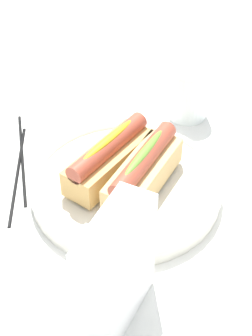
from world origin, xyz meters
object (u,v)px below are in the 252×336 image
chopstick_far (20,158)px  napkin_box (116,271)px  hotdog_back (144,170)px  chopstick_near (17,172)px  hotdog_front (109,157)px  serving_bowl (126,185)px  water_glass (188,96)px

chopstick_far → napkin_box: bearing=18.5°
hotdog_back → chopstick_near: 0.20m
hotdog_front → napkin_box: 0.21m
serving_bowl → hotdog_back: 0.05m
chopstick_near → serving_bowl: bearing=72.3°
chopstick_far → water_glass: bearing=102.9°
napkin_box → chopstick_far: (-0.20, -0.24, -0.07)m
hotdog_front → chopstick_far: bearing=-92.2°
hotdog_back → water_glass: bearing=179.9°
hotdog_back → water_glass: size_ratio=1.72×
hotdog_back → chopstick_far: (-0.01, -0.21, -0.05)m
serving_bowl → water_glass: water_glass is taller
chopstick_near → hotdog_front: bearing=75.2°
water_glass → chopstick_far: water_glass is taller
serving_bowl → hotdog_front: (-0.00, -0.03, 0.04)m
water_glass → chopstick_near: size_ratio=0.41×
serving_bowl → chopstick_far: 0.18m
hotdog_back → chopstick_far: size_ratio=0.70×
hotdog_front → hotdog_back: size_ratio=1.02×
hotdog_back → chopstick_far: hotdog_back is taller
serving_bowl → napkin_box: size_ratio=1.83×
napkin_box → chopstick_far: size_ratio=0.68×
hotdog_front → napkin_box: (0.19, 0.09, 0.02)m
hotdog_front → chopstick_near: bearing=-80.3°
hotdog_front → water_glass: bearing=165.8°
water_glass → napkin_box: (0.40, 0.03, 0.04)m
serving_bowl → hotdog_back: bearing=81.6°
hotdog_front → chopstick_far: size_ratio=0.72×
water_glass → napkin_box: napkin_box is taller
water_glass → hotdog_back: bearing=-0.1°
serving_bowl → hotdog_back: hotdog_back is taller
hotdog_back → napkin_box: (0.18, 0.03, 0.02)m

